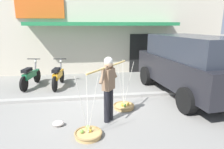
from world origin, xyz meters
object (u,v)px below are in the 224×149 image
at_px(fruit_vendor, 109,85).
at_px(motorcycle_nearest_shop, 30,76).
at_px(fruit_basket_right_side, 88,134).
at_px(plastic_litter_bag, 58,123).
at_px(fruit_basket_left_side, 124,106).
at_px(motorcycle_second_in_row, 58,76).
at_px(parked_truck, 189,64).

bearing_deg(fruit_vendor, motorcycle_nearest_shop, 128.96).
distance_m(fruit_basket_right_side, motorcycle_nearest_shop, 4.67).
bearing_deg(plastic_litter_bag, motorcycle_nearest_shop, 112.65).
xyz_separation_m(fruit_basket_left_side, fruit_basket_right_side, (-1.12, -1.43, 0.00)).
distance_m(fruit_vendor, motorcycle_second_in_row, 3.66).
relative_size(fruit_basket_left_side, motorcycle_nearest_shop, 0.80).
distance_m(fruit_vendor, parked_truck, 3.48).
bearing_deg(motorcycle_nearest_shop, fruit_basket_left_side, -39.05).
distance_m(fruit_basket_right_side, plastic_litter_bag, 0.94).
bearing_deg(parked_truck, fruit_vendor, -151.99).
distance_m(fruit_vendor, motorcycle_nearest_shop, 4.40).
xyz_separation_m(motorcycle_second_in_row, plastic_litter_bag, (0.35, -3.35, -0.38)).
distance_m(fruit_basket_right_side, parked_truck, 4.45).
xyz_separation_m(fruit_basket_left_side, motorcycle_nearest_shop, (-3.30, 2.68, 0.38)).
relative_size(fruit_vendor, plastic_litter_bag, 6.05).
xyz_separation_m(motorcycle_second_in_row, parked_truck, (4.71, -1.60, 0.68)).
relative_size(fruit_vendor, fruit_basket_right_side, 1.17).
xyz_separation_m(fruit_basket_right_side, plastic_litter_bag, (-0.72, 0.60, -0.01)).
height_order(fruit_basket_left_side, parked_truck, parked_truck).
distance_m(motorcycle_second_in_row, plastic_litter_bag, 3.39).
height_order(fruit_basket_left_side, motorcycle_second_in_row, fruit_basket_left_side).
bearing_deg(parked_truck, motorcycle_second_in_row, 161.20).
bearing_deg(motorcycle_second_in_row, plastic_litter_bag, -83.97).
xyz_separation_m(motorcycle_nearest_shop, plastic_litter_bag, (1.46, -3.51, -0.38)).
distance_m(fruit_basket_left_side, parked_truck, 2.88).
distance_m(motorcycle_nearest_shop, plastic_litter_bag, 3.82).
relative_size(fruit_basket_left_side, motorcycle_second_in_row, 0.80).
xyz_separation_m(fruit_basket_left_side, plastic_litter_bag, (-1.84, -0.83, -0.00)).
bearing_deg(parked_truck, plastic_litter_bag, -158.11).
height_order(motorcycle_nearest_shop, parked_truck, parked_truck).
height_order(motorcycle_second_in_row, parked_truck, parked_truck).
bearing_deg(motorcycle_second_in_row, motorcycle_nearest_shop, 171.98).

